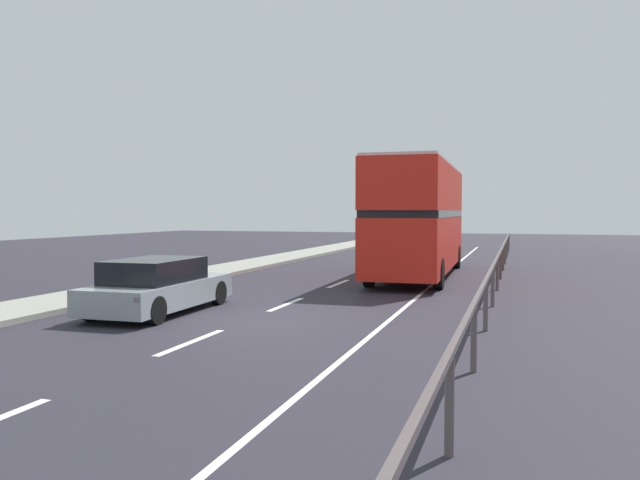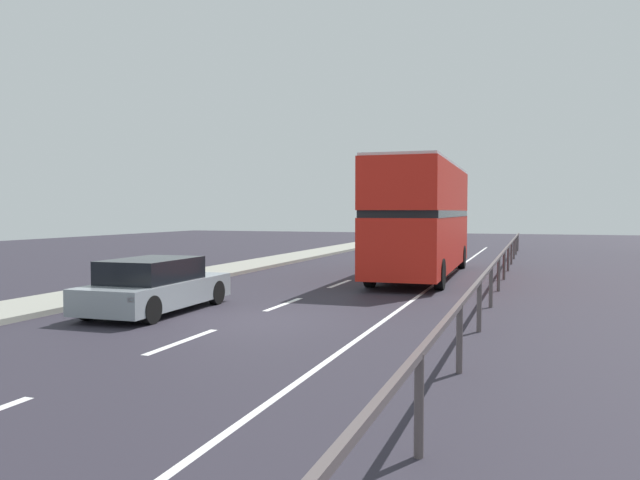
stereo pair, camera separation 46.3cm
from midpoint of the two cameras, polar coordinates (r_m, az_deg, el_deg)
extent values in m
cube|color=#292530|center=(14.64, -6.16, -7.42)|extent=(73.51, 120.00, 0.10)
cube|color=gray|center=(17.86, -23.28, -5.41)|extent=(2.29, 80.00, 0.14)
cube|color=silver|center=(12.38, -11.39, -9.07)|extent=(0.16, 2.48, 0.01)
cube|color=silver|center=(16.88, -2.54, -5.89)|extent=(0.16, 2.48, 0.01)
cube|color=silver|center=(21.64, 2.45, -4.01)|extent=(0.16, 2.48, 0.01)
cube|color=silver|center=(26.51, 5.61, -2.80)|extent=(0.16, 2.48, 0.01)
cube|color=silver|center=(31.46, 7.79, -1.96)|extent=(0.16, 2.48, 0.01)
cube|color=silver|center=(36.43, 9.36, -1.35)|extent=(0.16, 2.48, 0.01)
cube|color=silver|center=(41.44, 10.56, -0.89)|extent=(0.16, 2.48, 0.01)
cube|color=silver|center=(22.38, 11.25, -3.84)|extent=(0.12, 46.00, 0.01)
cube|color=#564C4C|center=(22.09, 16.86, -1.22)|extent=(0.08, 42.00, 0.08)
cylinder|color=#564C4C|center=(6.64, 11.08, -14.66)|extent=(0.10, 0.10, 1.06)
cylinder|color=#564C4C|center=(10.01, 13.93, -8.78)|extent=(0.10, 0.10, 1.06)
cylinder|color=#564C4C|center=(13.45, 15.31, -5.88)|extent=(0.10, 0.10, 1.06)
cylinder|color=#564C4C|center=(16.92, 16.11, -4.16)|extent=(0.10, 0.10, 1.06)
cylinder|color=#564C4C|center=(20.39, 16.64, -3.03)|extent=(0.10, 0.10, 1.06)
cylinder|color=#564C4C|center=(23.88, 17.01, -2.23)|extent=(0.10, 0.10, 1.06)
cylinder|color=#564C4C|center=(27.36, 17.29, -1.63)|extent=(0.10, 0.10, 1.06)
cylinder|color=#564C4C|center=(30.85, 17.51, -1.16)|extent=(0.10, 0.10, 1.06)
cylinder|color=#564C4C|center=(34.35, 17.68, -0.79)|extent=(0.10, 0.10, 1.06)
cylinder|color=#564C4C|center=(37.84, 17.82, -0.49)|extent=(0.10, 0.10, 1.06)
cylinder|color=#564C4C|center=(41.34, 17.93, -0.24)|extent=(0.10, 0.10, 1.06)
cube|color=red|center=(24.22, 9.87, -0.20)|extent=(2.74, 10.94, 1.95)
cube|color=black|center=(24.20, 9.89, 2.39)|extent=(2.75, 10.50, 0.24)
cube|color=red|center=(24.21, 9.91, 4.64)|extent=(2.74, 10.94, 1.66)
cube|color=silver|center=(24.26, 9.93, 6.71)|extent=(2.68, 10.72, 0.10)
cube|color=black|center=(29.59, 11.33, 0.48)|extent=(2.24, 0.09, 1.37)
cube|color=yellow|center=(29.60, 11.37, 5.05)|extent=(1.49, 0.07, 0.28)
cylinder|color=black|center=(28.43, 8.71, -1.45)|extent=(0.30, 1.01, 1.00)
cylinder|color=black|center=(28.16, 13.30, -1.53)|extent=(0.30, 1.01, 1.00)
cylinder|color=black|center=(20.71, 5.24, -2.93)|extent=(0.30, 1.01, 1.00)
cylinder|color=black|center=(20.34, 11.54, -3.08)|extent=(0.30, 1.01, 1.00)
cube|color=gray|center=(16.07, -13.89, -4.66)|extent=(1.92, 4.55, 0.61)
cube|color=black|center=(15.81, -14.34, -2.66)|extent=(1.66, 2.52, 0.55)
cube|color=red|center=(14.72, -21.22, -4.83)|extent=(0.16, 0.06, 0.12)
cube|color=red|center=(13.75, -15.92, -5.27)|extent=(0.16, 0.06, 0.12)
cylinder|color=black|center=(17.84, -13.52, -4.47)|extent=(0.21, 0.64, 0.64)
cylinder|color=black|center=(17.03, -8.69, -4.76)|extent=(0.21, 0.64, 0.64)
cylinder|color=black|center=(15.29, -19.67, -5.72)|extent=(0.21, 0.64, 0.64)
cylinder|color=black|center=(14.34, -14.33, -6.20)|extent=(0.21, 0.64, 0.64)
camera|label=1|loc=(0.23, -89.32, 0.03)|focal=35.01mm
camera|label=2|loc=(0.23, 90.68, -0.03)|focal=35.01mm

